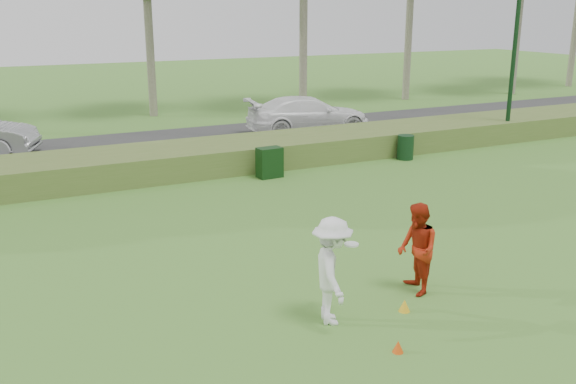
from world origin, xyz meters
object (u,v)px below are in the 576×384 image
lamp_post (518,8)px  trash_bin (405,147)px  car_right (308,115)px  cone_yellow (404,305)px  player_red (417,249)px  utility_cabinet (270,163)px  player_white (332,271)px  cone_orange (398,347)px

lamp_post → trash_bin: 7.92m
car_right → cone_yellow: bearing=166.8°
player_red → utility_cabinet: (1.16, 9.73, -0.42)m
trash_bin → car_right: (-0.93, 6.20, 0.42)m
lamp_post → trash_bin: size_ratio=8.75×
player_white → car_right: (8.21, 16.45, -0.13)m
trash_bin → player_red: bearing=-125.1°
lamp_post → cone_orange: bearing=-139.4°
utility_cabinet → trash_bin: size_ratio=1.11×
car_right → player_white: bearing=162.3°
player_white → utility_cabinet: (3.34, 10.07, -0.49)m
player_red → trash_bin: size_ratio=2.02×
trash_bin → car_right: bearing=98.6°
lamp_post → utility_cabinet: lamp_post is taller
cone_orange → cone_yellow: size_ratio=0.87×
player_white → trash_bin: size_ratio=2.16×
player_white → lamp_post: bearing=-35.1°
lamp_post → cone_orange: (-14.66, -12.58, -5.49)m
player_red → cone_orange: (-1.72, -1.82, -0.84)m
lamp_post → player_red: (-12.94, -10.76, -4.65)m
lamp_post → cone_orange: lamp_post is taller
cone_orange → car_right: (7.75, 17.93, 0.78)m
cone_orange → cone_yellow: (1.00, 1.20, 0.02)m
lamp_post → player_white: size_ratio=4.04×
utility_cabinet → car_right: 8.04m
cone_yellow → car_right: size_ratio=0.04×
player_red → cone_orange: size_ratio=8.88×
utility_cabinet → player_red: bearing=-100.1°
player_red → cone_yellow: player_red is taller
utility_cabinet → car_right: size_ratio=0.18×
player_white → cone_orange: player_white is taller
player_white → cone_yellow: (1.47, -0.27, -0.89)m
cone_yellow → utility_cabinet: size_ratio=0.24×
player_white → utility_cabinet: player_white is taller
car_right → utility_cabinet: bearing=151.4°
trash_bin → cone_yellow: bearing=-126.1°
player_red → utility_cabinet: 9.81m
cone_orange → car_right: size_ratio=0.04×
lamp_post → player_white: (-15.12, -11.10, -4.58)m
player_white → cone_orange: (0.46, -1.47, -0.91)m
cone_yellow → utility_cabinet: (1.87, 10.34, 0.40)m
player_white → cone_yellow: bearing=-81.9°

